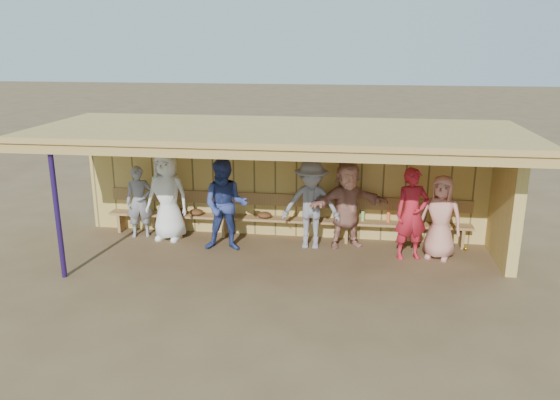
# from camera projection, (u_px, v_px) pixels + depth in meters

# --- Properties ---
(ground) EXTENTS (90.00, 90.00, 0.00)m
(ground) POSITION_uv_depth(u_px,v_px,m) (278.00, 257.00, 10.49)
(ground) COLOR brown
(ground) RESTS_ON ground
(player_a) EXTENTS (0.63, 0.51, 1.52)m
(player_a) POSITION_uv_depth(u_px,v_px,m) (139.00, 202.00, 11.44)
(player_a) COLOR gray
(player_a) RESTS_ON ground
(player_b) EXTENTS (0.97, 0.69, 1.86)m
(player_b) POSITION_uv_depth(u_px,v_px,m) (167.00, 196.00, 11.24)
(player_b) COLOR white
(player_b) RESTS_ON ground
(player_c) EXTENTS (0.94, 0.75, 1.83)m
(player_c) POSITION_uv_depth(u_px,v_px,m) (225.00, 205.00, 10.65)
(player_c) COLOR navy
(player_c) RESTS_ON ground
(player_e) EXTENTS (1.17, 0.69, 1.79)m
(player_e) POSITION_uv_depth(u_px,v_px,m) (311.00, 205.00, 10.77)
(player_e) COLOR gray
(player_e) RESTS_ON ground
(player_f) EXTENTS (1.69, 1.04, 1.74)m
(player_f) POSITION_uv_depth(u_px,v_px,m) (347.00, 205.00, 10.85)
(player_f) COLOR tan
(player_f) RESTS_ON ground
(player_g) EXTENTS (0.74, 0.59, 1.77)m
(player_g) POSITION_uv_depth(u_px,v_px,m) (411.00, 214.00, 10.22)
(player_g) COLOR #B61D2A
(player_g) RESTS_ON ground
(player_h) EXTENTS (0.92, 0.76, 1.62)m
(player_h) POSITION_uv_depth(u_px,v_px,m) (441.00, 217.00, 10.27)
(player_h) COLOR tan
(player_h) RESTS_ON ground
(dugout_structure) EXTENTS (8.80, 3.20, 2.50)m
(dugout_structure) POSITION_uv_depth(u_px,v_px,m) (302.00, 164.00, 10.62)
(dugout_structure) COLOR tan
(dugout_structure) RESTS_ON ground
(bench) EXTENTS (7.60, 0.34, 0.93)m
(bench) POSITION_uv_depth(u_px,v_px,m) (285.00, 214.00, 11.40)
(bench) COLOR #A87D48
(bench) RESTS_ON ground
(dugout_equipment) EXTENTS (6.06, 0.62, 0.80)m
(dugout_equipment) POSITION_uv_depth(u_px,v_px,m) (253.00, 216.00, 11.38)
(dugout_equipment) COLOR orange
(dugout_equipment) RESTS_ON ground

